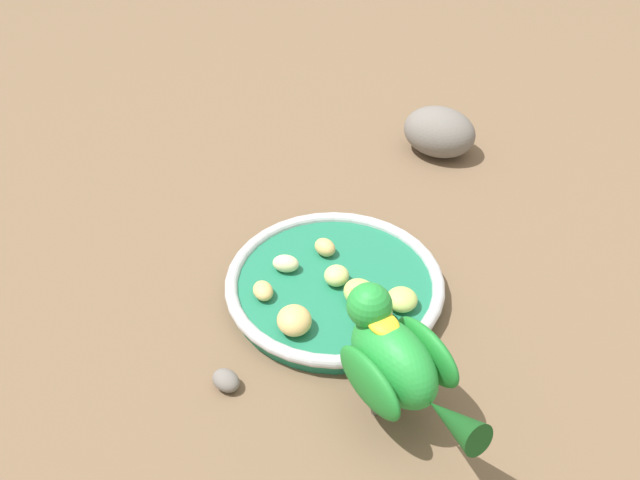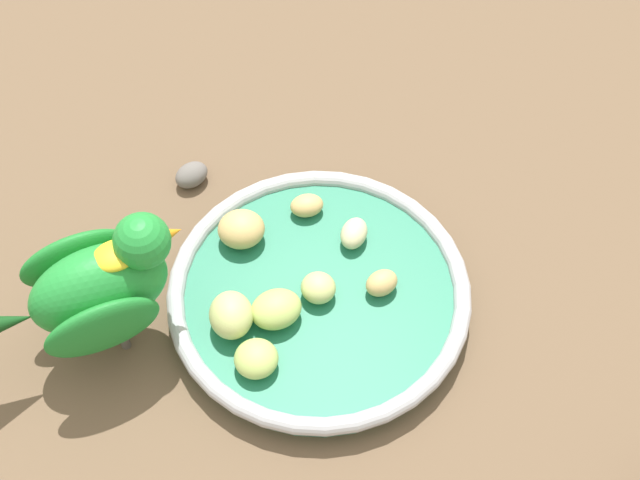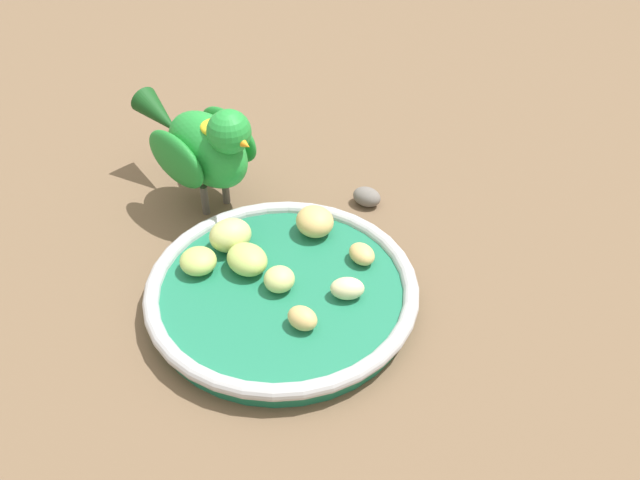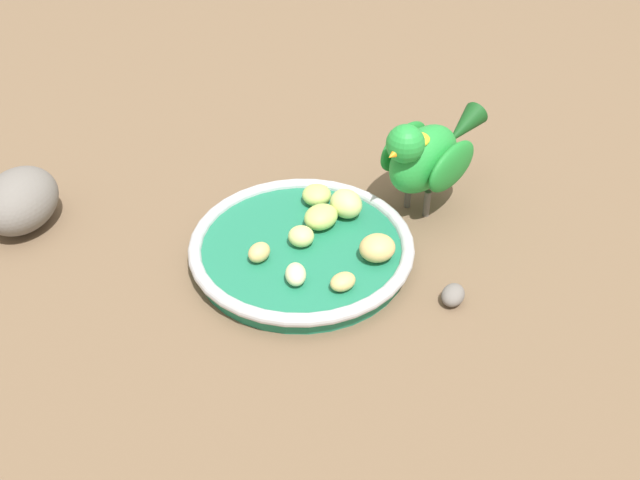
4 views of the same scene
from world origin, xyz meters
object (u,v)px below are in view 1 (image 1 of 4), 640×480
apple_piece_6 (402,299)px  apple_piece_7 (263,291)px  rock_large (437,131)px  apple_piece_0 (286,264)px  apple_piece_1 (294,320)px  apple_piece_2 (337,276)px  parrot (396,361)px  apple_piece_4 (325,247)px  apple_piece_5 (360,293)px  feeding_bowl (335,286)px  pebble_0 (226,380)px  apple_piece_3 (373,313)px

apple_piece_6 → apple_piece_7: apple_piece_6 is taller
apple_piece_7 → rock_large: 0.38m
apple_piece_0 → apple_piece_1: bearing=120.4°
apple_piece_2 → parrot: bearing=130.4°
apple_piece_2 → apple_piece_4: apple_piece_2 is taller
apple_piece_0 → parrot: parrot is taller
apple_piece_4 → apple_piece_5: bearing=138.5°
feeding_bowl → apple_piece_5: bearing=155.1°
apple_piece_5 → apple_piece_4: bearing=-41.5°
parrot → feeding_bowl: bearing=-15.2°
apple_piece_2 → apple_piece_6: bearing=174.5°
apple_piece_4 → pebble_0: (0.02, 0.20, -0.02)m
apple_piece_0 → pebble_0: bearing=93.2°
apple_piece_3 → pebble_0: size_ratio=1.31×
apple_piece_0 → apple_piece_5: 0.09m
apple_piece_4 → apple_piece_2: bearing=127.2°
apple_piece_3 → apple_piece_0: bearing=-18.8°
apple_piece_3 → apple_piece_7: 0.12m
apple_piece_2 → apple_piece_6: same height
apple_piece_1 → apple_piece_7: apple_piece_1 is taller
apple_piece_5 → parrot: size_ratio=0.24×
feeding_bowl → apple_piece_2: (-0.00, -0.00, 0.02)m
apple_piece_1 → rock_large: size_ratio=0.38×
apple_piece_1 → parrot: bearing=159.6°
pebble_0 → apple_piece_7: bearing=-83.2°
apple_piece_7 → feeding_bowl: bearing=-141.3°
apple_piece_2 → parrot: size_ratio=0.17×
apple_piece_2 → feeding_bowl: bearing=13.5°
parrot → rock_large: 0.45m
parrot → pebble_0: parrot is taller
apple_piece_3 → rock_large: (0.04, -0.36, -0.00)m
parrot → rock_large: size_ratio=1.64×
apple_piece_3 → apple_piece_6: (-0.02, -0.03, -0.00)m
pebble_0 → apple_piece_0: bearing=-86.8°
apple_piece_6 → parrot: size_ratio=0.20×
apple_piece_7 → apple_piece_5: bearing=-161.3°
feeding_bowl → apple_piece_5: 0.04m
feeding_bowl → apple_piece_2: 0.02m
apple_piece_2 → parrot: 0.17m
parrot → apple_piece_5: bearing=-22.3°
feeding_bowl → apple_piece_1: bearing=81.8°
rock_large → apple_piece_1: bearing=85.4°
apple_piece_3 → pebble_0: 0.16m
apple_piece_4 → apple_piece_7: apple_piece_4 is taller
apple_piece_6 → apple_piece_0: bearing=-2.0°
apple_piece_1 → apple_piece_2: bearing=-99.4°
rock_large → pebble_0: rock_large is taller
apple_piece_1 → rock_large: (-0.03, -0.40, 0.00)m
apple_piece_5 → apple_piece_2: bearing=-26.7°
apple_piece_0 → pebble_0: (-0.01, 0.16, -0.02)m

